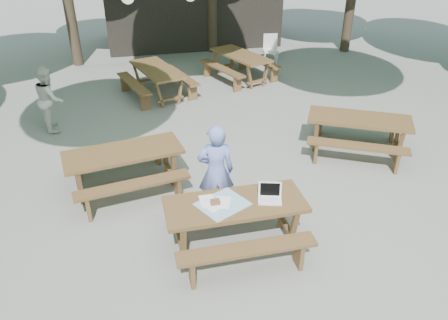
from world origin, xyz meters
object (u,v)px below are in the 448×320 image
(woman, at_px, (216,171))
(main_picnic_table, at_px, (235,223))
(second_person, at_px, (50,99))
(plastic_chair, at_px, (270,55))
(picnic_table_nw, at_px, (125,169))

(woman, bearing_deg, main_picnic_table, 102.72)
(second_person, distance_m, plastic_chair, 7.18)
(second_person, bearing_deg, main_picnic_table, -158.20)
(woman, relative_size, second_person, 1.10)
(plastic_chair, bearing_deg, second_person, -139.24)
(second_person, bearing_deg, plastic_chair, -71.46)
(woman, bearing_deg, second_person, -47.96)
(main_picnic_table, distance_m, woman, 0.92)
(picnic_table_nw, bearing_deg, woman, -47.11)
(second_person, bearing_deg, picnic_table_nw, -162.77)
(main_picnic_table, xyz_separation_m, plastic_chair, (3.28, 8.22, -0.13))
(picnic_table_nw, distance_m, woman, 1.81)
(woman, height_order, second_person, woman)
(picnic_table_nw, height_order, woman, woman)
(woman, xyz_separation_m, plastic_chair, (3.38, 7.40, -0.53))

